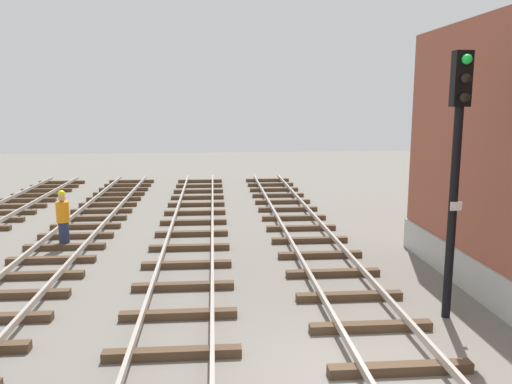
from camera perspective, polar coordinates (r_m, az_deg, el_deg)
ground_plane at (r=9.41m, az=11.16°, el=-19.30°), size 80.00×80.00×0.00m
track_near_building at (r=9.56m, az=15.67°, el=-18.10°), size 2.50×45.02×0.32m
track_centre at (r=9.08m, az=-9.67°, el=-19.48°), size 2.50×45.02×0.32m
signal_mast at (r=11.30m, az=21.30°, el=3.76°), size 0.36×0.40×5.57m
track_worker_foreground at (r=17.32m, az=-20.55°, el=-2.87°), size 0.40×0.40×1.87m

